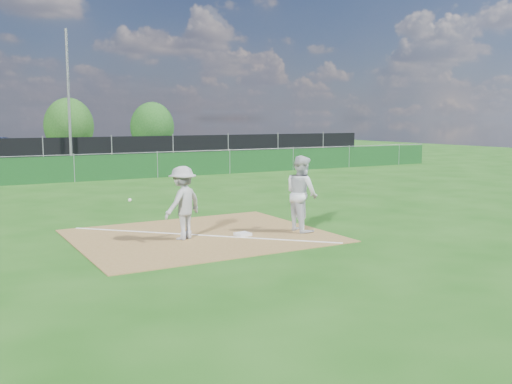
% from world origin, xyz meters
% --- Properties ---
extents(ground, '(90.00, 90.00, 0.00)m').
position_xyz_m(ground, '(0.00, 10.00, 0.00)').
color(ground, '#184A10').
rests_on(ground, ground).
extents(infield_dirt, '(6.00, 5.00, 0.02)m').
position_xyz_m(infield_dirt, '(0.00, 1.00, 0.01)').
color(infield_dirt, brown).
rests_on(infield_dirt, ground).
extents(foul_line, '(5.01, 5.01, 0.01)m').
position_xyz_m(foul_line, '(0.00, 1.00, 0.03)').
color(foul_line, white).
rests_on(foul_line, infield_dirt).
extents(green_fence, '(44.00, 0.05, 1.20)m').
position_xyz_m(green_fence, '(0.00, 15.00, 0.60)').
color(green_fence, '#103B16').
rests_on(green_fence, ground).
extents(black_fence, '(46.00, 0.04, 1.80)m').
position_xyz_m(black_fence, '(0.00, 23.00, 0.90)').
color(black_fence, black).
rests_on(black_fence, ground).
extents(parking_lot, '(46.00, 9.00, 0.01)m').
position_xyz_m(parking_lot, '(0.00, 28.00, 0.01)').
color(parking_lot, black).
rests_on(parking_lot, ground).
extents(light_pole, '(0.16, 0.16, 8.00)m').
position_xyz_m(light_pole, '(1.50, 22.70, 4.00)').
color(light_pole, slate).
rests_on(light_pole, ground).
extents(first_base, '(0.37, 0.37, 0.07)m').
position_xyz_m(first_base, '(0.88, 0.45, 0.06)').
color(first_base, white).
rests_on(first_base, infield_dirt).
extents(play_at_first, '(1.99, 1.09, 1.75)m').
position_xyz_m(play_at_first, '(-0.54, 0.82, 0.90)').
color(play_at_first, '#B1B1B4').
rests_on(play_at_first, infield_dirt).
extents(runner, '(0.78, 0.98, 1.96)m').
position_xyz_m(runner, '(2.51, 0.29, 0.98)').
color(runner, silver).
rests_on(runner, ground).
extents(car_mid, '(5.36, 2.94, 1.68)m').
position_xyz_m(car_mid, '(-1.37, 28.28, 0.85)').
color(car_mid, black).
rests_on(car_mid, parking_lot).
extents(car_right, '(4.49, 2.42, 1.24)m').
position_xyz_m(car_right, '(5.22, 28.26, 0.63)').
color(car_right, black).
rests_on(car_right, parking_lot).
extents(tree_mid, '(3.81, 3.81, 4.52)m').
position_xyz_m(tree_mid, '(3.94, 34.71, 2.33)').
color(tree_mid, '#382316').
rests_on(tree_mid, ground).
extents(tree_right, '(3.59, 3.59, 4.26)m').
position_xyz_m(tree_right, '(10.46, 33.76, 2.19)').
color(tree_right, '#382316').
rests_on(tree_right, ground).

